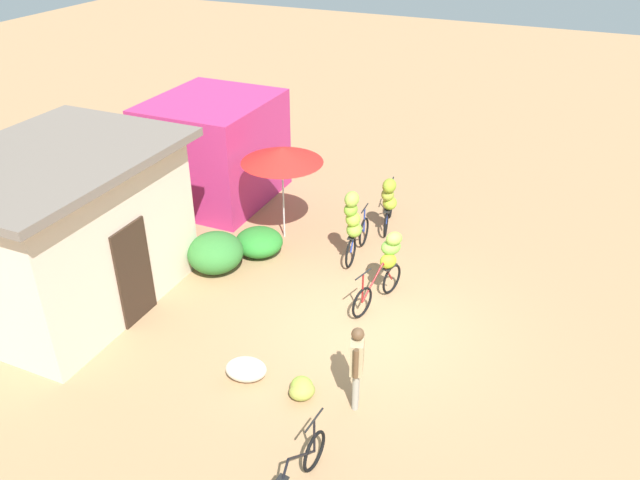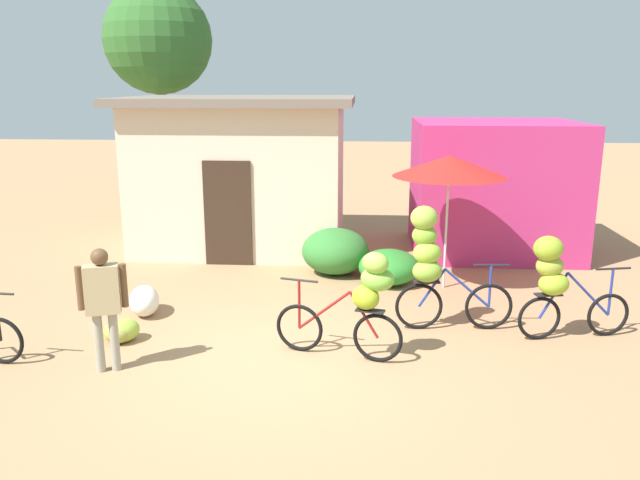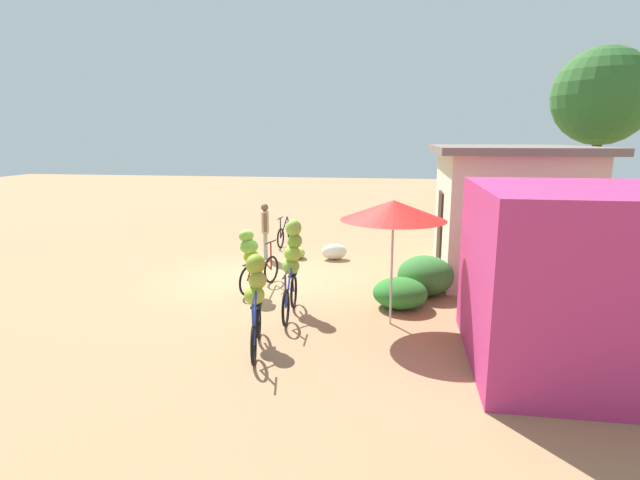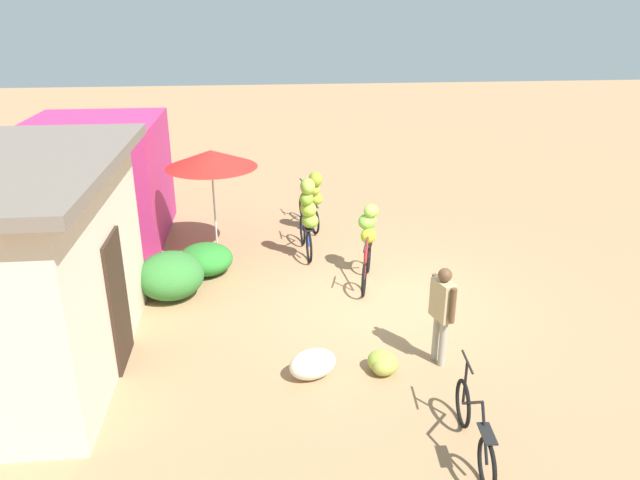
# 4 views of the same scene
# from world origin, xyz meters

# --- Properties ---
(ground_plane) EXTENTS (60.00, 60.00, 0.00)m
(ground_plane) POSITION_xyz_m (0.00, 0.00, 0.00)
(ground_plane) COLOR #A47B54
(shop_pink) EXTENTS (3.20, 2.80, 2.65)m
(shop_pink) POSITION_xyz_m (3.71, 5.63, 1.33)
(shop_pink) COLOR #B82E6C
(shop_pink) RESTS_ON ground
(hedge_bush_front_left) EXTENTS (1.23, 1.19, 0.84)m
(hedge_bush_front_left) POSITION_xyz_m (0.56, 3.73, 0.42)
(hedge_bush_front_left) COLOR #327630
(hedge_bush_front_left) RESTS_ON ground
(hedge_bush_front_right) EXTENTS (1.07, 1.08, 0.59)m
(hedge_bush_front_right) POSITION_xyz_m (1.52, 3.19, 0.30)
(hedge_bush_front_right) COLOR #2B802C
(hedge_bush_front_right) RESTS_ON ground
(market_umbrella) EXTENTS (1.86, 1.86, 2.26)m
(market_umbrella) POSITION_xyz_m (2.44, 3.02, 2.08)
(market_umbrella) COLOR beige
(market_umbrella) RESTS_ON ground
(bicycle_leftmost) EXTENTS (1.69, 0.21, 0.94)m
(bicycle_leftmost) POSITION_xyz_m (-3.95, -0.35, 0.34)
(bicycle_leftmost) COLOR black
(bicycle_leftmost) RESTS_ON ground
(bicycle_near_pile) EXTENTS (1.64, 0.59, 1.43)m
(bicycle_near_pile) POSITION_xyz_m (1.05, 0.04, 0.83)
(bicycle_near_pile) COLOR black
(bicycle_near_pile) RESTS_ON ground
(bicycle_center_loaded) EXTENTS (1.66, 0.46, 1.78)m
(bicycle_center_loaded) POSITION_xyz_m (2.03, 1.12, 1.00)
(bicycle_center_loaded) COLOR black
(bicycle_center_loaded) RESTS_ON ground
(bicycle_by_shop) EXTENTS (1.59, 0.53, 1.46)m
(bicycle_by_shop) POSITION_xyz_m (3.66, 0.86, 0.85)
(bicycle_by_shop) COLOR black
(bicycle_by_shop) RESTS_ON ground
(banana_pile_on_ground) EXTENTS (0.64, 0.60, 0.32)m
(banana_pile_on_ground) POSITION_xyz_m (-2.20, 0.37, 0.15)
(banana_pile_on_ground) COLOR #929A3E
(banana_pile_on_ground) RESTS_ON ground
(produce_sack) EXTENTS (0.64, 0.80, 0.44)m
(produce_sack) POSITION_xyz_m (-2.22, 1.40, 0.22)
(produce_sack) COLOR silver
(produce_sack) RESTS_ON ground
(person_vendor) EXTENTS (0.56, 0.31, 1.54)m
(person_vendor) POSITION_xyz_m (-2.02, -0.50, 0.94)
(person_vendor) COLOR gray
(person_vendor) RESTS_ON ground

